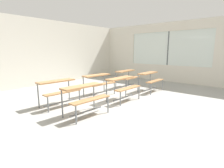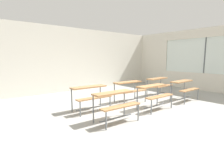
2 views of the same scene
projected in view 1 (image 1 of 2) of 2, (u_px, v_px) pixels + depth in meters
The scene contains 9 objects.
ground at pixel (112, 105), 5.25m from camera, with size 10.00×9.00×0.05m, color #9E9E99.
wall_back at pixel (36, 53), 7.85m from camera, with size 10.00×0.12×3.00m, color silver.
wall_right at pixel (180, 54), 8.60m from camera, with size 0.12×9.00×3.00m.
desk_bench_r0c0 at pixel (85, 93), 4.31m from camera, with size 1.12×0.63×0.74m.
desk_bench_r0c1 at pixel (123, 83), 5.57m from camera, with size 1.10×0.59×0.74m.
desk_bench_r0c2 at pixel (150, 77), 6.86m from camera, with size 1.11×0.61×0.74m.
desk_bench_r1c0 at pixel (59, 87), 5.04m from camera, with size 1.12×0.64×0.74m.
desk_bench_r1c1 at pixel (99, 80), 6.25m from camera, with size 1.13×0.64×0.74m.
desk_bench_r1c2 at pixel (127, 75), 7.57m from camera, with size 1.13×0.64×0.74m.
Camera 1 is at (-3.80, -3.30, 1.60)m, focal length 28.00 mm.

